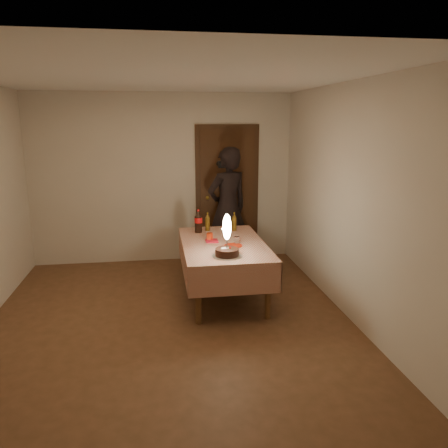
# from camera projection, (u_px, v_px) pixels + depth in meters

# --- Properties ---
(ground) EXTENTS (4.00, 4.50, 0.01)m
(ground) POSITION_uv_depth(u_px,v_px,m) (170.00, 321.00, 4.87)
(ground) COLOR brown
(ground) RESTS_ON ground
(room_shell) EXTENTS (4.04, 4.54, 2.62)m
(room_shell) POSITION_uv_depth(u_px,v_px,m) (169.00, 172.00, 4.56)
(room_shell) COLOR beige
(room_shell) RESTS_ON ground
(dining_table) EXTENTS (1.02, 1.72, 0.70)m
(dining_table) POSITION_uv_depth(u_px,v_px,m) (223.00, 250.00, 5.45)
(dining_table) COLOR brown
(dining_table) RESTS_ON ground
(birthday_cake) EXTENTS (0.33, 0.33, 0.48)m
(birthday_cake) POSITION_uv_depth(u_px,v_px,m) (227.00, 246.00, 4.86)
(birthday_cake) COLOR white
(birthday_cake) RESTS_ON dining_table
(red_plate) EXTENTS (0.22, 0.22, 0.01)m
(red_plate) POSITION_uv_depth(u_px,v_px,m) (233.00, 246.00, 5.29)
(red_plate) COLOR red
(red_plate) RESTS_ON dining_table
(red_cup) EXTENTS (0.08, 0.08, 0.10)m
(red_cup) POSITION_uv_depth(u_px,v_px,m) (210.00, 237.00, 5.50)
(red_cup) COLOR red
(red_cup) RESTS_ON dining_table
(clear_cup) EXTENTS (0.07, 0.07, 0.09)m
(clear_cup) POSITION_uv_depth(u_px,v_px,m) (237.00, 240.00, 5.37)
(clear_cup) COLOR white
(clear_cup) RESTS_ON dining_table
(napkin_stack) EXTENTS (0.15, 0.15, 0.02)m
(napkin_stack) POSITION_uv_depth(u_px,v_px,m) (212.00, 241.00, 5.47)
(napkin_stack) COLOR #AD1322
(napkin_stack) RESTS_ON dining_table
(cola_bottle) EXTENTS (0.10, 0.10, 0.32)m
(cola_bottle) POSITION_uv_depth(u_px,v_px,m) (198.00, 221.00, 5.89)
(cola_bottle) COLOR black
(cola_bottle) RESTS_ON dining_table
(amber_bottle_left) EXTENTS (0.06, 0.06, 0.26)m
(amber_bottle_left) POSITION_uv_depth(u_px,v_px,m) (208.00, 222.00, 5.99)
(amber_bottle_left) COLOR #5C3F0F
(amber_bottle_left) RESTS_ON dining_table
(amber_bottle_right) EXTENTS (0.06, 0.06, 0.26)m
(amber_bottle_right) POSITION_uv_depth(u_px,v_px,m) (234.00, 222.00, 6.00)
(amber_bottle_right) COLOR #5C3F0F
(amber_bottle_right) RESTS_ON dining_table
(photographer) EXTENTS (0.78, 0.67, 1.82)m
(photographer) POSITION_uv_depth(u_px,v_px,m) (228.00, 209.00, 6.45)
(photographer) COLOR black
(photographer) RESTS_ON ground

